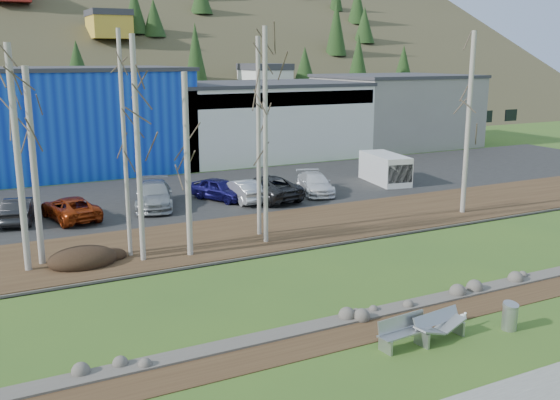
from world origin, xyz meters
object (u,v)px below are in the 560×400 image
car_1 (20,210)px  car_5 (241,191)px  car_6 (265,187)px  bench_damaged (439,326)px  van_white (386,169)px  litter_bin (510,317)px  car_7 (315,184)px  seagull (463,316)px  car_4 (220,189)px  car_3 (154,195)px  bench_intact (404,332)px  car_2 (70,208)px

car_1 → car_5: 13.00m
car_1 → car_6: size_ratio=0.76×
bench_damaged → van_white: size_ratio=0.41×
litter_bin → car_7: size_ratio=0.19×
seagull → car_4: bearing=87.9°
car_7 → car_4: bearing=-173.4°
bench_damaged → van_white: 25.58m
car_6 → car_7: car_6 is taller
car_4 → seagull: bearing=-112.8°
bench_damaged → car_3: size_ratio=0.38×
car_1 → van_white: bearing=-167.4°
seagull → van_white: (12.07, 20.75, 1.02)m
car_6 → car_1: bearing=-13.8°
car_4 → car_6: 2.89m
car_3 → van_white: 17.12m
bench_intact → car_1: bearing=108.6°
car_2 → van_white: van_white is taller
car_4 → car_6: size_ratio=0.73×
seagull → car_3: bearing=99.4°
car_3 → car_7: car_3 is taller
bench_damaged → car_2: size_ratio=0.43×
car_5 → car_4: bearing=-47.8°
litter_bin → car_5: 21.40m
car_7 → bench_damaged: bearing=-93.2°
car_7 → litter_bin: bearing=-86.2°
car_4 → van_white: 12.80m
litter_bin → seagull: bearing=123.8°
car_4 → car_7: car_4 is taller
car_1 → bench_intact: bearing=127.1°
car_2 → car_6: size_ratio=0.84×
car_1 → car_4: size_ratio=1.04×
bench_damaged → van_white: (13.83, 21.50, 0.73)m
car_6 → van_white: 10.20m
car_2 → car_7: car_7 is taller
car_5 → car_7: car_5 is taller
bench_intact → car_5: (3.44, 20.71, 0.36)m
bench_intact → car_6: 21.14m
litter_bin → car_6: bearing=87.2°
bench_intact → litter_bin: bearing=-14.7°
car_6 → car_7: bearing=172.2°
car_4 → bench_damaged: bearing=-117.5°
litter_bin → car_2: 24.24m
car_2 → car_6: car_6 is taller
bench_intact → car_4: size_ratio=0.48×
car_4 → car_5: same height
car_5 → van_white: van_white is taller
bench_intact → car_1: car_1 is taller
car_6 → van_white: bearing=175.5°
car_6 → car_2: bearing=-11.2°
bench_damaged → car_3: car_3 is taller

